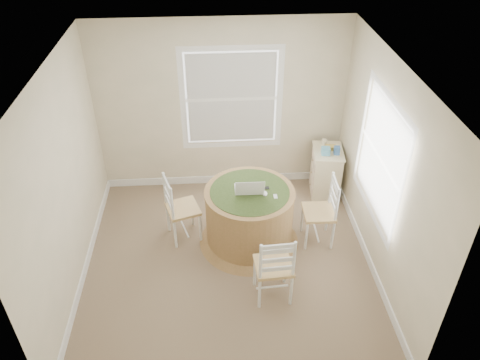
{
  "coord_description": "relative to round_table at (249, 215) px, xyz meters",
  "views": [
    {
      "loc": [
        -0.15,
        -4.3,
        4.32
      ],
      "look_at": [
        0.18,
        0.45,
        0.97
      ],
      "focal_mm": 35.0,
      "sensor_mm": 36.0,
      "label": 1
    }
  ],
  "objects": [
    {
      "name": "round_table",
      "position": [
        0.0,
        0.0,
        0.0
      ],
      "size": [
        1.33,
        1.33,
        0.83
      ],
      "rotation": [
        0.0,
        0.0,
        0.02
      ],
      "color": "#9C6F46",
      "rests_on": "ground"
    },
    {
      "name": "chair_near",
      "position": [
        0.19,
        -0.95,
        0.03
      ],
      "size": [
        0.44,
        0.42,
        0.95
      ],
      "primitive_type": null,
      "rotation": [
        0.0,
        0.0,
        3.2
      ],
      "color": "white",
      "rests_on": "ground"
    },
    {
      "name": "box_blue",
      "position": [
        1.33,
        0.91,
        0.37
      ],
      "size": [
        0.09,
        0.09,
        0.12
      ],
      "primitive_type": "cube",
      "rotation": [
        0.0,
        0.0,
        -0.11
      ],
      "color": "#3765A5",
      "rests_on": "corner_chest"
    },
    {
      "name": "tissue_box",
      "position": [
        1.17,
        0.92,
        0.36
      ],
      "size": [
        0.13,
        0.13,
        0.1
      ],
      "primitive_type": "cube",
      "rotation": [
        0.0,
        0.0,
        -0.11
      ],
      "color": "#58A6C9",
      "rests_on": "corner_chest"
    },
    {
      "name": "laptop",
      "position": [
        -0.01,
        0.0,
        0.41
      ],
      "size": [
        0.37,
        0.32,
        0.25
      ],
      "rotation": [
        0.0,
        0.0,
        3.13
      ],
      "color": "white",
      "rests_on": "round_table"
    },
    {
      "name": "keys",
      "position": [
        0.22,
        0.05,
        0.38
      ],
      "size": [
        0.06,
        0.05,
        0.02
      ],
      "primitive_type": "cube",
      "rotation": [
        0.0,
        0.0,
        0.02
      ],
      "color": "black",
      "rests_on": "round_table"
    },
    {
      "name": "mouse",
      "position": [
        0.18,
        -0.07,
        0.39
      ],
      "size": [
        0.07,
        0.11,
        0.04
      ],
      "primitive_type": "ellipsoid",
      "rotation": [
        0.0,
        0.0,
        0.02
      ],
      "color": "white",
      "rests_on": "round_table"
    },
    {
      "name": "box_yellow",
      "position": [
        1.28,
        1.04,
        0.34
      ],
      "size": [
        0.16,
        0.12,
        0.06
      ],
      "primitive_type": "cube",
      "rotation": [
        0.0,
        0.0,
        -0.11
      ],
      "color": "#E0BB4F",
      "rests_on": "corner_chest"
    },
    {
      "name": "chair_right",
      "position": [
        0.91,
        -0.04,
        0.03
      ],
      "size": [
        0.41,
        0.43,
        0.95
      ],
      "primitive_type": null,
      "rotation": [
        0.0,
        0.0,
        -1.6
      ],
      "color": "white",
      "rests_on": "ground"
    },
    {
      "name": "room",
      "position": [
        -0.13,
        -0.23,
        0.85
      ],
      "size": [
        3.64,
        3.64,
        2.64
      ],
      "color": "#7C644F",
      "rests_on": "ground"
    },
    {
      "name": "cup_cream",
      "position": [
        1.21,
        1.17,
        0.36
      ],
      "size": [
        0.07,
        0.07,
        0.09
      ],
      "primitive_type": "cylinder",
      "color": "beige",
      "rests_on": "corner_chest"
    },
    {
      "name": "chair_left",
      "position": [
        -0.87,
        0.16,
        0.03
      ],
      "size": [
        0.51,
        0.52,
        0.95
      ],
      "primitive_type": null,
      "rotation": [
        0.0,
        0.0,
        1.88
      ],
      "color": "white",
      "rests_on": "ground"
    },
    {
      "name": "corner_chest",
      "position": [
        1.24,
        1.0,
        -0.07
      ],
      "size": [
        0.49,
        0.62,
        0.76
      ],
      "rotation": [
        0.0,
        0.0,
        -0.11
      ],
      "color": "beige",
      "rests_on": "ground"
    },
    {
      "name": "phone",
      "position": [
        0.31,
        -0.13,
        0.38
      ],
      "size": [
        0.05,
        0.09,
        0.02
      ],
      "primitive_type": "cube",
      "rotation": [
        0.0,
        0.0,
        0.02
      ],
      "color": "#B7BABF",
      "rests_on": "round_table"
    }
  ]
}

